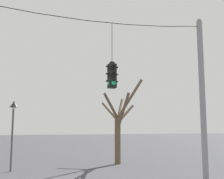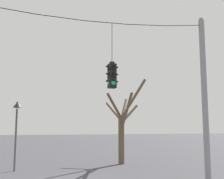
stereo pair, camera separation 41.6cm
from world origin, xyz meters
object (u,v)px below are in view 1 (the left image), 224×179
object	(u,v)px
traffic_light_near_right_pole	(112,75)
bare_tree	(119,124)
utility_pole_right	(202,96)
street_lamp	(13,116)

from	to	relation	value
traffic_light_near_right_pole	bare_tree	size ratio (longest dim) A/B	0.50
utility_pole_right	bare_tree	bearing A→B (deg)	101.94
utility_pole_right	traffic_light_near_right_pole	world-z (taller)	utility_pole_right
traffic_light_near_right_pole	bare_tree	world-z (taller)	traffic_light_near_right_pole
traffic_light_near_right_pole	bare_tree	bearing A→B (deg)	64.56
traffic_light_near_right_pole	utility_pole_right	bearing A→B (deg)	-0.00
utility_pole_right	street_lamp	xyz separation A→B (m)	(-9.01, 6.12, -0.93)
utility_pole_right	bare_tree	size ratio (longest dim) A/B	1.38
traffic_light_near_right_pole	street_lamp	bearing A→B (deg)	122.66
utility_pole_right	traffic_light_near_right_pole	distance (m)	5.14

